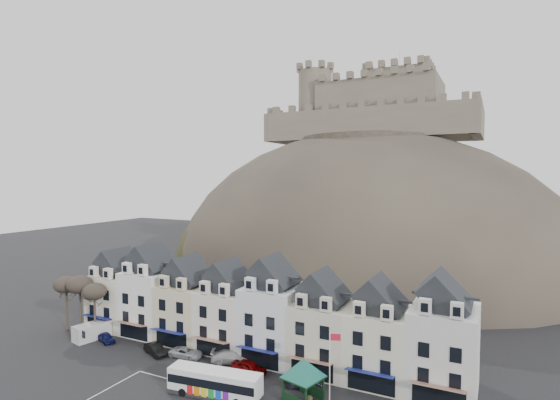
# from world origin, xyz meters

# --- Properties ---
(townhouse_terrace) EXTENTS (54.40, 9.35, 11.80)m
(townhouse_terrace) POSITION_xyz_m (0.15, 15.97, 5.30)
(townhouse_terrace) COLOR white
(townhouse_terrace) RESTS_ON ground
(castle_hill) EXTENTS (100.00, 76.00, 68.00)m
(castle_hill) POSITION_xyz_m (1.25, 68.95, 0.11)
(castle_hill) COLOR #342E28
(castle_hill) RESTS_ON ground
(castle) EXTENTS (50.20, 22.20, 22.00)m
(castle) POSITION_xyz_m (0.51, 75.93, 40.19)
(castle) COLOR #6A5E51
(castle) RESTS_ON ground
(tree_left_far) EXTENTS (3.61, 3.61, 8.24)m
(tree_left_far) POSITION_xyz_m (-29.00, 10.50, 6.90)
(tree_left_far) COLOR #372D23
(tree_left_far) RESTS_ON ground
(tree_left_mid) EXTENTS (3.78, 3.78, 8.64)m
(tree_left_mid) POSITION_xyz_m (-26.00, 10.50, 7.24)
(tree_left_mid) COLOR #372D23
(tree_left_mid) RESTS_ON ground
(tree_left_near) EXTENTS (3.43, 3.43, 7.84)m
(tree_left_near) POSITION_xyz_m (-23.00, 10.50, 6.55)
(tree_left_near) COLOR #372D23
(tree_left_near) RESTS_ON ground
(bus) EXTENTS (10.36, 3.62, 2.86)m
(bus) POSITION_xyz_m (2.43, 4.10, 1.58)
(bus) COLOR #262628
(bus) RESTS_ON ground
(bus_shelter) EXTENTS (6.93, 6.93, 4.55)m
(bus_shelter) POSITION_xyz_m (11.19, 7.31, 3.53)
(bus_shelter) COLOR black
(bus_shelter) RESTS_ON ground
(flagpole) EXTENTS (1.08, 0.42, 7.82)m
(flagpole) POSITION_xyz_m (14.08, 7.46, 4.47)
(flagpole) COLOR silver
(flagpole) RESTS_ON ground
(white_van) EXTENTS (3.04, 5.25, 2.25)m
(white_van) POSITION_xyz_m (-22.70, 9.68, 1.13)
(white_van) COLOR silver
(white_van) RESTS_ON ground
(planter_west) EXTENTS (1.15, 0.88, 1.03)m
(planter_west) POSITION_xyz_m (12.00, 6.98, 0.50)
(planter_west) COLOR black
(planter_west) RESTS_ON ground
(car_navy) EXTENTS (3.96, 2.76, 1.25)m
(car_navy) POSITION_xyz_m (-20.00, 9.82, 0.63)
(car_navy) COLOR #0E1247
(car_navy) RESTS_ON ground
(car_black) EXTENTS (4.47, 2.99, 1.39)m
(car_black) POSITION_xyz_m (-10.80, 9.59, 0.70)
(car_black) COLOR black
(car_black) RESTS_ON ground
(car_silver) EXTENTS (4.51, 2.49, 1.22)m
(car_silver) POSITION_xyz_m (-6.67, 10.70, 0.61)
(car_silver) COLOR #AEB0B6
(car_silver) RESTS_ON ground
(car_white) EXTENTS (5.83, 4.27, 1.57)m
(car_white) POSITION_xyz_m (-0.40, 12.00, 0.78)
(car_white) COLOR silver
(car_white) RESTS_ON ground
(car_maroon) EXTENTS (4.46, 1.93, 1.50)m
(car_maroon) POSITION_xyz_m (2.86, 10.36, 0.75)
(car_maroon) COLOR #660506
(car_maroon) RESTS_ON ground
(car_charcoal) EXTENTS (4.60, 2.70, 1.43)m
(car_charcoal) POSITION_xyz_m (10.00, 10.06, 0.72)
(car_charcoal) COLOR black
(car_charcoal) RESTS_ON ground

